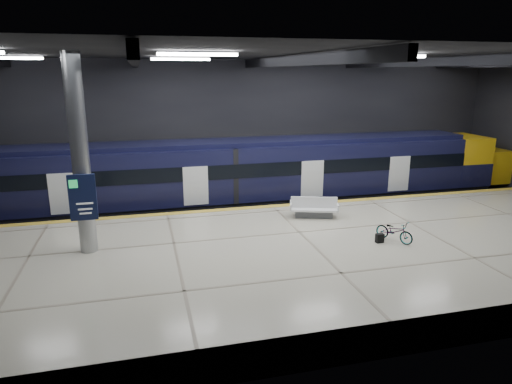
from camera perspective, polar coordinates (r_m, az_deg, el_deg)
name	(u,v)px	position (r m, az deg, el deg)	size (l,w,h in m)	color
ground	(291,248)	(19.75, 4.40, -7.05)	(30.00, 30.00, 0.00)	black
room_shell	(294,114)	(18.41, 4.75, 9.71)	(30.10, 16.10, 8.05)	black
platform	(313,259)	(17.37, 7.09, -8.31)	(30.00, 11.00, 1.10)	beige
safety_strip	(273,206)	(21.87, 2.17, -1.77)	(30.00, 0.40, 0.01)	gold
rails	(259,210)	(24.70, 0.35, -2.29)	(30.00, 1.52, 0.16)	gray
train	(282,173)	(24.53, 3.24, 2.35)	(29.40, 2.84, 3.79)	black
bench	(314,210)	(20.32, 7.23, -2.24)	(2.26, 1.46, 0.93)	#595B60
bicycle	(394,231)	(18.08, 16.92, -4.69)	(0.53, 1.53, 0.80)	#99999E
pannier_bag	(380,238)	(17.86, 15.20, -5.58)	(0.30, 0.18, 0.35)	black
info_column	(80,159)	(16.69, -21.10, 3.89)	(0.90, 0.78, 6.90)	#9EA0A5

